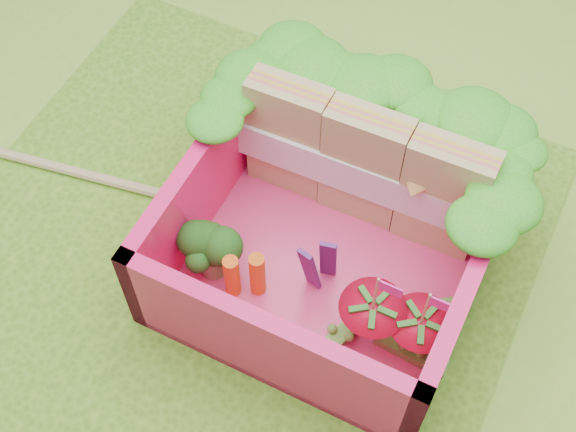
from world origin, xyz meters
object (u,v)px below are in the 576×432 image
at_px(sandwich_stack, 365,166).
at_px(strawberry_left, 370,322).
at_px(broccoli, 211,249).
at_px(strawberry_right, 417,336).
at_px(chopsticks, 50,165).
at_px(bento_box, 333,232).

distance_m(sandwich_stack, strawberry_left, 0.69).
bearing_deg(broccoli, strawberry_left, 0.18).
bearing_deg(strawberry_right, chopsticks, 176.24).
relative_size(bento_box, broccoli, 4.11).
bearing_deg(strawberry_right, sandwich_stack, 130.77).
height_order(bento_box, strawberry_right, strawberry_right).
distance_m(broccoli, strawberry_right, 0.95).
height_order(strawberry_left, chopsticks, strawberry_left).
xyz_separation_m(broccoli, strawberry_left, (0.75, 0.00, -0.03)).
bearing_deg(sandwich_stack, strawberry_left, -63.65).
distance_m(broccoli, strawberry_left, 0.75).
bearing_deg(sandwich_stack, bento_box, -90.90).
relative_size(sandwich_stack, broccoli, 3.69).
relative_size(bento_box, strawberry_left, 2.51).
bearing_deg(chopsticks, broccoli, -8.92).
xyz_separation_m(strawberry_right, chopsticks, (-1.97, 0.13, -0.17)).
distance_m(sandwich_stack, chopsticks, 1.58).
xyz_separation_m(bento_box, strawberry_right, (0.50, -0.25, -0.08)).
height_order(strawberry_right, chopsticks, strawberry_right).
bearing_deg(chopsticks, sandwich_stack, 16.82).
relative_size(broccoli, chopsticks, 0.14).
xyz_separation_m(sandwich_stack, strawberry_left, (0.30, -0.60, -0.17)).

